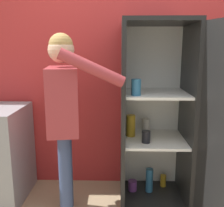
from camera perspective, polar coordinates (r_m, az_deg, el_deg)
wall_back at (r=2.76m, az=5.17°, el=7.83°), size 7.00×0.06×2.55m
refrigerator at (r=2.43m, az=11.92°, el=-3.24°), size 0.89×1.22×1.71m
person at (r=2.24m, az=-10.33°, el=-0.37°), size 0.68×0.58×1.59m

